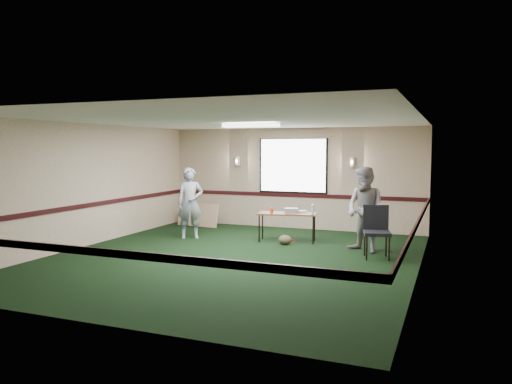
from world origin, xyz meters
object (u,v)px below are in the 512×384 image
at_px(person_right, 365,210).
at_px(person_left, 190,203).
at_px(conference_chair, 376,227).
at_px(projector, 291,210).
at_px(folding_table, 287,215).

bearing_deg(person_right, person_left, -151.33).
xyz_separation_m(person_left, person_right, (4.18, -0.10, 0.04)).
height_order(person_left, person_right, person_right).
bearing_deg(conference_chair, person_right, 109.41).
bearing_deg(projector, person_right, -36.94).
xyz_separation_m(projector, conference_chair, (2.08, -1.01, -0.12)).
xyz_separation_m(folding_table, person_left, (-2.31, -0.41, 0.23)).
relative_size(folding_table, person_right, 0.80).
bearing_deg(folding_table, conference_chair, -33.86).
bearing_deg(person_right, projector, -168.11).
xyz_separation_m(conference_chair, person_right, (-0.29, 0.43, 0.29)).
bearing_deg(conference_chair, projector, 139.27).
distance_m(person_left, person_right, 4.18).
height_order(conference_chair, person_right, person_right).
height_order(projector, conference_chair, conference_chair).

